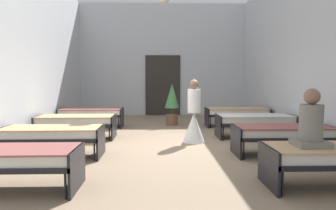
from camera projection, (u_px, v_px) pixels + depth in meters
The scene contains 13 objects.
ground_plane at pixel (167, 148), 7.39m from camera, with size 7.19×12.73×0.10m, color #8C755B.
room_shell at pixel (166, 50), 8.59m from camera, with size 6.99×12.33×4.46m.
bed_left_row_0 at pixel (7, 158), 4.44m from camera, with size 1.90×0.84×0.57m.
bed_right_row_0 at pixel (335, 156), 4.58m from camera, with size 1.90×0.84×0.57m.
bed_left_row_1 at pixel (52, 134), 6.33m from camera, with size 1.90×0.84×0.57m.
bed_right_row_1 at pixel (283, 133), 6.47m from camera, with size 1.90×0.84×0.57m.
bed_left_row_2 at pixel (76, 121), 8.22m from camera, with size 1.90×0.84×0.57m.
bed_right_row_2 at pixel (255, 120), 8.36m from camera, with size 1.90×0.84×0.57m.
bed_left_row_3 at pixel (91, 113), 10.11m from camera, with size 1.90×0.84×0.57m.
bed_right_row_3 at pixel (237, 112), 10.26m from camera, with size 1.90×0.84×0.57m.
nurse_near_aisle at pixel (194, 120), 7.75m from camera, with size 0.52×0.52×1.49m.
patient_seated_primary at pixel (311, 125), 4.54m from camera, with size 0.44×0.44×0.80m.
potted_plant at pixel (172, 101), 10.47m from camera, with size 0.46×0.46×1.32m.
Camera 1 is at (-0.22, -7.28, 1.53)m, focal length 35.33 mm.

